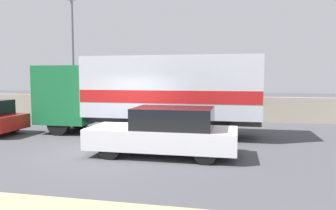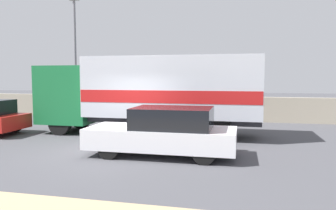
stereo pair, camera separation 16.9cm
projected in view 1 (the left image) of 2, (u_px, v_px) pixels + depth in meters
name	position (u px, v px, depth m)	size (l,w,h in m)	color
ground_plane	(122.00, 151.00, 10.31)	(80.00, 80.00, 0.00)	#47474C
stone_wall_backdrop	(172.00, 108.00, 18.05)	(60.00, 0.35, 1.30)	#A39984
street_lamp	(73.00, 48.00, 18.58)	(0.56, 0.28, 6.85)	slate
box_truck	(152.00, 91.00, 13.12)	(8.97, 2.43, 3.13)	#196B38
car_hatchback	(166.00, 132.00, 9.68)	(4.39, 1.71, 1.45)	silver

